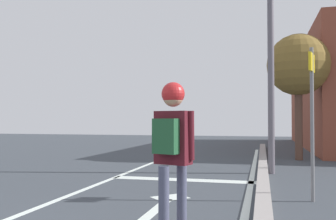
{
  "coord_description": "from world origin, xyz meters",
  "views": [
    {
      "loc": [
        3.53,
        -1.44,
        1.34
      ],
      "look_at": [
        1.61,
        6.27,
        1.55
      ],
      "focal_mm": 40.52,
      "sensor_mm": 36.0,
      "label": 1
    }
  ],
  "objects_px": {
    "skater": "(172,140)",
    "roadside_tree": "(298,66)",
    "traffic_signal_mast": "(212,10)",
    "street_sign_post": "(312,102)"
  },
  "relations": [
    {
      "from": "skater",
      "to": "roadside_tree",
      "type": "distance_m",
      "value": 9.9
    },
    {
      "from": "traffic_signal_mast",
      "to": "roadside_tree",
      "type": "height_order",
      "value": "traffic_signal_mast"
    },
    {
      "from": "skater",
      "to": "roadside_tree",
      "type": "bearing_deg",
      "value": 77.49
    },
    {
      "from": "skater",
      "to": "traffic_signal_mast",
      "type": "height_order",
      "value": "traffic_signal_mast"
    },
    {
      "from": "street_sign_post",
      "to": "roadside_tree",
      "type": "distance_m",
      "value": 6.9
    },
    {
      "from": "traffic_signal_mast",
      "to": "street_sign_post",
      "type": "bearing_deg",
      "value": -57.32
    },
    {
      "from": "street_sign_post",
      "to": "roadside_tree",
      "type": "bearing_deg",
      "value": 86.73
    },
    {
      "from": "street_sign_post",
      "to": "roadside_tree",
      "type": "height_order",
      "value": "roadside_tree"
    },
    {
      "from": "skater",
      "to": "roadside_tree",
      "type": "xyz_separation_m",
      "value": [
        2.1,
        9.46,
        2.02
      ]
    },
    {
      "from": "traffic_signal_mast",
      "to": "street_sign_post",
      "type": "distance_m",
      "value": 4.58
    }
  ]
}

